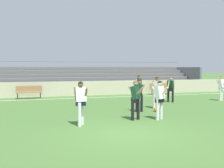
# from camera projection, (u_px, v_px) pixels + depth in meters

# --- Properties ---
(ground_plane) EXTENTS (160.00, 160.00, 0.00)m
(ground_plane) POSITION_uv_depth(u_px,v_px,m) (128.00, 134.00, 8.88)
(ground_plane) COLOR #477033
(field_line_sideline) EXTENTS (44.00, 0.12, 0.01)m
(field_line_sideline) POSITION_uv_depth(u_px,v_px,m) (76.00, 98.00, 19.10)
(field_line_sideline) COLOR white
(field_line_sideline) RESTS_ON ground
(sideline_wall) EXTENTS (48.00, 0.16, 1.13)m
(sideline_wall) POSITION_uv_depth(u_px,v_px,m) (72.00, 89.00, 20.67)
(sideline_wall) COLOR beige
(sideline_wall) RESTS_ON ground
(bleacher_stand) EXTENTS (24.45, 4.56, 2.82)m
(bleacher_stand) POSITION_uv_depth(u_px,v_px,m) (70.00, 79.00, 23.83)
(bleacher_stand) COLOR #897051
(bleacher_stand) RESTS_ON ground
(bench_near_wall_gap) EXTENTS (1.80, 0.40, 0.90)m
(bench_near_wall_gap) POSITION_uv_depth(u_px,v_px,m) (29.00, 91.00, 18.92)
(bench_near_wall_gap) COLOR #99754C
(bench_near_wall_gap) RESTS_ON ground
(bench_far_right) EXTENTS (1.80, 0.40, 0.90)m
(bench_far_right) POSITION_uv_depth(u_px,v_px,m) (160.00, 88.00, 21.94)
(bench_far_right) COLOR #99754C
(bench_far_right) RESTS_ON ground
(player_dark_dropping_back) EXTENTS (0.51, 0.64, 1.61)m
(player_dark_dropping_back) POSITION_uv_depth(u_px,v_px,m) (139.00, 93.00, 13.20)
(player_dark_dropping_back) COLOR black
(player_dark_dropping_back) RESTS_ON ground
(player_white_on_ball) EXTENTS (0.52, 0.64, 1.72)m
(player_white_on_ball) POSITION_uv_depth(u_px,v_px,m) (157.00, 89.00, 14.29)
(player_white_on_ball) COLOR white
(player_white_on_ball) RESTS_ON ground
(player_dark_challenging) EXTENTS (0.66, 0.49, 1.62)m
(player_dark_challenging) POSITION_uv_depth(u_px,v_px,m) (171.00, 87.00, 16.93)
(player_dark_challenging) COLOR black
(player_dark_challenging) RESTS_ON ground
(player_white_pressing_high) EXTENTS (0.44, 0.57, 1.69)m
(player_white_pressing_high) POSITION_uv_depth(u_px,v_px,m) (81.00, 99.00, 10.07)
(player_white_pressing_high) COLOR white
(player_white_pressing_high) RESTS_ON ground
(player_dark_wide_right) EXTENTS (0.62, 0.49, 1.69)m
(player_dark_wide_right) POSITION_uv_depth(u_px,v_px,m) (139.00, 85.00, 17.78)
(player_dark_wide_right) COLOR white
(player_dark_wide_right) RESTS_ON ground
(player_dark_deep_cover) EXTENTS (0.50, 0.74, 1.66)m
(player_dark_deep_cover) POSITION_uv_depth(u_px,v_px,m) (136.00, 97.00, 11.16)
(player_dark_deep_cover) COLOR black
(player_dark_deep_cover) RESTS_ON ground
(player_white_trailing_run) EXTENTS (0.50, 0.70, 1.65)m
(player_white_trailing_run) POSITION_uv_depth(u_px,v_px,m) (160.00, 96.00, 11.26)
(player_white_trailing_run) COLOR white
(player_white_trailing_run) RESTS_ON ground
(player_white_overlapping) EXTENTS (0.48, 0.65, 1.66)m
(player_white_overlapping) POSITION_uv_depth(u_px,v_px,m) (221.00, 86.00, 17.67)
(player_white_overlapping) COLOR white
(player_white_overlapping) RESTS_ON ground
(soccer_ball) EXTENTS (0.22, 0.22, 0.22)m
(soccer_ball) POSITION_uv_depth(u_px,v_px,m) (156.00, 109.00, 13.33)
(soccer_ball) COLOR orange
(soccer_ball) RESTS_ON ground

